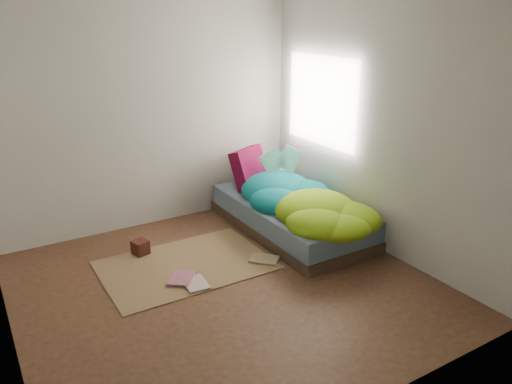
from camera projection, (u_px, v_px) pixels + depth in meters
ground at (226, 286)px, 4.53m from camera, size 3.50×3.50×0.00m
room_walls at (222, 108)px, 3.99m from camera, size 3.54×3.54×2.62m
bed at (291, 216)px, 5.65m from camera, size 1.00×2.00×0.34m
duvet at (303, 194)px, 5.35m from camera, size 0.96×1.84×0.34m
rug at (186, 265)px, 4.90m from camera, size 1.60×1.10×0.01m
pillow_floral at (269, 176)px, 6.23m from camera, size 0.72×0.60×0.14m
pillow_magenta at (250, 168)px, 5.98m from camera, size 0.50×0.35×0.49m
open_book at (282, 152)px, 5.80m from camera, size 0.45×0.18×0.27m
wooden_box at (140, 247)px, 5.09m from camera, size 0.18×0.18×0.14m
floor_book_a at (185, 286)px, 4.49m from camera, size 0.22×0.29×0.02m
floor_book_b at (170, 278)px, 4.63m from camera, size 0.34×0.35×0.03m
floor_book_c at (262, 264)px, 4.89m from camera, size 0.34×0.34×0.02m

